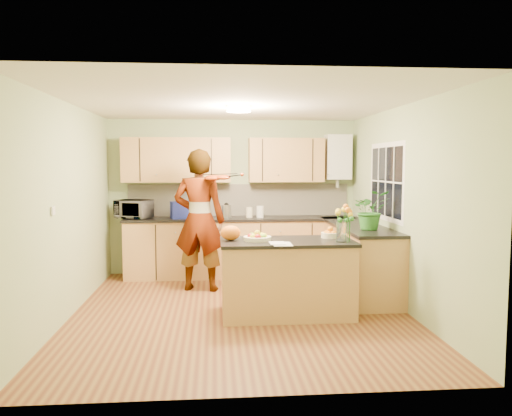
{
  "coord_description": "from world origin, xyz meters",
  "views": [
    {
      "loc": [
        -0.3,
        -5.93,
        1.78
      ],
      "look_at": [
        0.23,
        0.5,
        1.22
      ],
      "focal_mm": 35.0,
      "sensor_mm": 36.0,
      "label": 1
    }
  ],
  "objects": [
    {
      "name": "wall_front",
      "position": [
        0.0,
        -2.25,
        1.25
      ],
      "size": [
        4.0,
        0.02,
        2.5
      ],
      "primitive_type": "cube",
      "color": "#94B07D",
      "rests_on": "floor"
    },
    {
      "name": "ceiling_lamp",
      "position": [
        0.0,
        0.3,
        2.46
      ],
      "size": [
        0.3,
        0.3,
        0.07
      ],
      "color": "#FFEABF",
      "rests_on": "ceiling"
    },
    {
      "name": "jar_white",
      "position": [
        0.42,
        1.92,
        1.03
      ],
      "size": [
        0.15,
        0.15,
        0.18
      ],
      "primitive_type": "cylinder",
      "rotation": [
        0.0,
        0.0,
        0.35
      ],
      "color": "white",
      "rests_on": "back_counter"
    },
    {
      "name": "upper_cabinets",
      "position": [
        -0.18,
        2.08,
        1.85
      ],
      "size": [
        3.2,
        0.34,
        0.7
      ],
      "color": "#A67342",
      "rests_on": "wall_back"
    },
    {
      "name": "floor",
      "position": [
        0.0,
        0.0,
        0.0
      ],
      "size": [
        4.5,
        4.5,
        0.0
      ],
      "primitive_type": "plane",
      "color": "brown",
      "rests_on": "ground"
    },
    {
      "name": "wall_back",
      "position": [
        0.0,
        2.25,
        1.25
      ],
      "size": [
        4.0,
        0.02,
        2.5
      ],
      "primitive_type": "cube",
      "color": "#94B07D",
      "rests_on": "floor"
    },
    {
      "name": "back_counter",
      "position": [
        0.1,
        1.95,
        0.47
      ],
      "size": [
        3.64,
        0.62,
        0.94
      ],
      "color": "#A67342",
      "rests_on": "floor"
    },
    {
      "name": "microwave",
      "position": [
        -1.57,
        1.96,
        1.08
      ],
      "size": [
        0.62,
        0.54,
        0.29
      ],
      "primitive_type": "imported",
      "rotation": [
        0.0,
        0.0,
        -0.42
      ],
      "color": "white",
      "rests_on": "back_counter"
    },
    {
      "name": "wall_left",
      "position": [
        -2.0,
        0.0,
        1.25
      ],
      "size": [
        0.02,
        4.5,
        2.5
      ],
      "primitive_type": "cube",
      "color": "#94B07D",
      "rests_on": "floor"
    },
    {
      "name": "violin",
      "position": [
        -0.32,
        0.87,
        1.6
      ],
      "size": [
        0.67,
        0.58,
        0.17
      ],
      "primitive_type": null,
      "rotation": [
        0.17,
        0.0,
        -0.61
      ],
      "color": "#581D05",
      "rests_on": "violinist"
    },
    {
      "name": "light_switch",
      "position": [
        -1.99,
        -0.6,
        1.3
      ],
      "size": [
        0.02,
        0.09,
        0.09
      ],
      "primitive_type": "cube",
      "color": "white",
      "rests_on": "wall_left"
    },
    {
      "name": "ceiling",
      "position": [
        0.0,
        0.0,
        2.5
      ],
      "size": [
        4.0,
        4.5,
        0.02
      ],
      "primitive_type": "cube",
      "color": "silver",
      "rests_on": "wall_back"
    },
    {
      "name": "splashback",
      "position": [
        0.1,
        2.23,
        1.2
      ],
      "size": [
        3.6,
        0.02,
        0.52
      ],
      "primitive_type": "cube",
      "color": "beige",
      "rests_on": "back_counter"
    },
    {
      "name": "violinist",
      "position": [
        -0.52,
        1.09,
        1.0
      ],
      "size": [
        0.81,
        0.62,
        2.0
      ],
      "primitive_type": "imported",
      "rotation": [
        0.0,
        0.0,
        2.93
      ],
      "color": "tan",
      "rests_on": "floor"
    },
    {
      "name": "kettle",
      "position": [
        -0.12,
        1.93,
        1.05
      ],
      "size": [
        0.15,
        0.15,
        0.28
      ],
      "rotation": [
        0.0,
        0.0,
        0.11
      ],
      "color": "#ADADB1",
      "rests_on": "back_counter"
    },
    {
      "name": "blue_box",
      "position": [
        -0.82,
        1.91,
        1.07
      ],
      "size": [
        0.38,
        0.32,
        0.26
      ],
      "primitive_type": "cube",
      "rotation": [
        0.0,
        0.0,
        0.26
      ],
      "color": "navy",
      "rests_on": "back_counter"
    },
    {
      "name": "boiler",
      "position": [
        1.7,
        2.09,
        1.9
      ],
      "size": [
        0.4,
        0.3,
        0.86
      ],
      "color": "white",
      "rests_on": "wall_back"
    },
    {
      "name": "peninsula_island",
      "position": [
        0.54,
        -0.19,
        0.45
      ],
      "size": [
        1.56,
        0.8,
        0.89
      ],
      "color": "#A67342",
      "rests_on": "floor"
    },
    {
      "name": "papers",
      "position": [
        0.44,
        -0.48,
        0.9
      ],
      "size": [
        0.21,
        0.29,
        0.01
      ],
      "primitive_type": "cube",
      "color": "white",
      "rests_on": "peninsula_island"
    },
    {
      "name": "window_right",
      "position": [
        1.99,
        0.6,
        1.55
      ],
      "size": [
        0.01,
        1.3,
        1.05
      ],
      "color": "white",
      "rests_on": "wall_right"
    },
    {
      "name": "right_counter",
      "position": [
        1.7,
        0.85,
        0.47
      ],
      "size": [
        0.62,
        2.24,
        0.94
      ],
      "color": "#A67342",
      "rests_on": "floor"
    },
    {
      "name": "jar_cream",
      "position": [
        0.24,
        1.95,
        1.02
      ],
      "size": [
        0.11,
        0.11,
        0.16
      ],
      "primitive_type": "cylinder",
      "rotation": [
        0.0,
        0.0,
        -0.01
      ],
      "color": "beige",
      "rests_on": "back_counter"
    },
    {
      "name": "orange_bag",
      "position": [
        -0.12,
        -0.14,
        0.98
      ],
      "size": [
        0.24,
        0.2,
        0.18
      ],
      "primitive_type": "ellipsoid",
      "rotation": [
        0.0,
        0.0,
        0.02
      ],
      "color": "orange",
      "rests_on": "peninsula_island"
    },
    {
      "name": "flower_vase",
      "position": [
        1.14,
        -0.37,
        1.23
      ],
      "size": [
        0.27,
        0.27,
        0.5
      ],
      "rotation": [
        0.0,
        0.0,
        -0.4
      ],
      "color": "silver",
      "rests_on": "peninsula_island"
    },
    {
      "name": "potted_plant",
      "position": [
        1.7,
        0.32,
        1.2
      ],
      "size": [
        0.47,
        0.42,
        0.51
      ],
      "primitive_type": "imported",
      "rotation": [
        0.0,
        0.0,
        -0.04
      ],
      "color": "#286923",
      "rests_on": "right_counter"
    },
    {
      "name": "fruit_dish",
      "position": [
        0.19,
        -0.19,
        0.94
      ],
      "size": [
        0.32,
        0.32,
        0.11
      ],
      "color": "beige",
      "rests_on": "peninsula_island"
    },
    {
      "name": "orange_bowl",
      "position": [
        1.09,
        -0.04,
        0.95
      ],
      "size": [
        0.22,
        0.22,
        0.13
      ],
      "color": "beige",
      "rests_on": "peninsula_island"
    },
    {
      "name": "wall_right",
      "position": [
        2.0,
        0.0,
        1.25
      ],
      "size": [
        0.02,
        4.5,
        2.5
      ],
      "primitive_type": "cube",
      "color": "#94B07D",
      "rests_on": "floor"
    }
  ]
}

